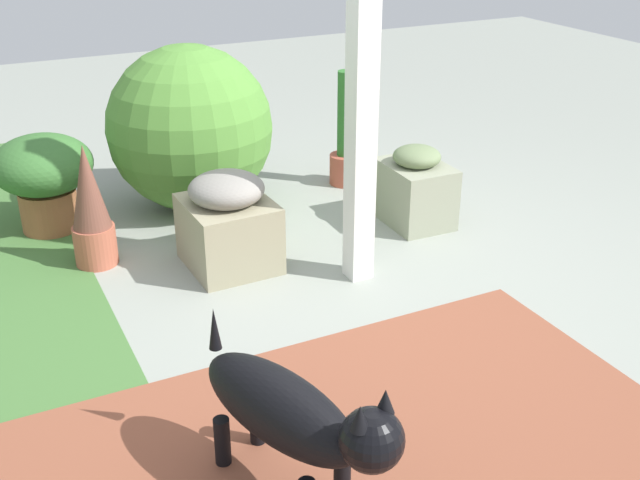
# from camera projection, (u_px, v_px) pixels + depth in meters

# --- Properties ---
(ground_plane) EXTENTS (12.00, 12.00, 0.00)m
(ground_plane) POSITION_uv_depth(u_px,v_px,m) (347.00, 302.00, 3.61)
(ground_plane) COLOR gray
(porch_pillar) EXTENTS (0.11, 0.11, 2.12)m
(porch_pillar) POSITION_uv_depth(u_px,v_px,m) (363.00, 62.00, 3.40)
(porch_pillar) COLOR white
(porch_pillar) RESTS_ON ground
(stone_planter_nearest) EXTENTS (0.44, 0.33, 0.46)m
(stone_planter_nearest) POSITION_uv_depth(u_px,v_px,m) (415.00, 188.00, 4.36)
(stone_planter_nearest) COLOR gray
(stone_planter_nearest) RESTS_ON ground
(stone_planter_mid) EXTENTS (0.47, 0.43, 0.50)m
(stone_planter_mid) POSITION_uv_depth(u_px,v_px,m) (228.00, 222.00, 3.86)
(stone_planter_mid) COLOR gray
(stone_planter_mid) RESTS_ON ground
(round_shrub) EXTENTS (0.96, 0.96, 0.96)m
(round_shrub) POSITION_uv_depth(u_px,v_px,m) (190.00, 128.00, 4.47)
(round_shrub) COLOR #4F8634
(round_shrub) RESTS_ON ground
(terracotta_pot_spiky) EXTENTS (0.21, 0.21, 0.64)m
(terracotta_pot_spiky) POSITION_uv_depth(u_px,v_px,m) (91.00, 209.00, 3.84)
(terracotta_pot_spiky) COLOR #B25A42
(terracotta_pot_spiky) RESTS_ON ground
(terracotta_pot_broad) EXTENTS (0.54, 0.54, 0.54)m
(terracotta_pot_broad) POSITION_uv_depth(u_px,v_px,m) (44.00, 174.00, 4.22)
(terracotta_pot_broad) COLOR #995937
(terracotta_pot_broad) RESTS_ON ground
(terracotta_pot_tall) EXTENTS (0.20, 0.20, 0.73)m
(terracotta_pot_tall) POSITION_uv_depth(u_px,v_px,m) (346.00, 144.00, 4.89)
(terracotta_pot_tall) COLOR #AC4E3C
(terracotta_pot_tall) RESTS_ON ground
(dog) EXTENTS (0.80, 0.42, 0.55)m
(dog) POSITION_uv_depth(u_px,v_px,m) (291.00, 414.00, 2.35)
(dog) COLOR black
(dog) RESTS_ON ground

